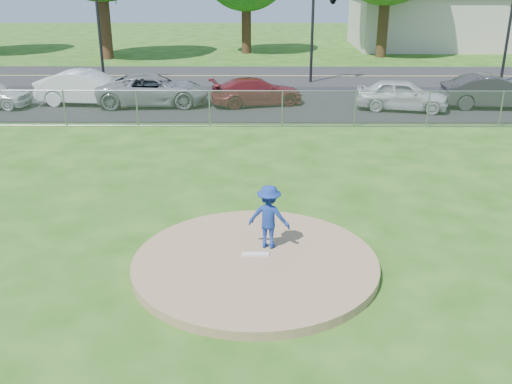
# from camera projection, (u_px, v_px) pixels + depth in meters

# --- Properties ---
(ground) EXTENTS (120.00, 120.00, 0.00)m
(ground) POSITION_uv_depth(u_px,v_px,m) (258.00, 140.00, 21.89)
(ground) COLOR #225011
(ground) RESTS_ON ground
(pitchers_mound) EXTENTS (5.40, 5.40, 0.20)m
(pitchers_mound) POSITION_uv_depth(u_px,v_px,m) (255.00, 263.00, 12.55)
(pitchers_mound) COLOR #947551
(pitchers_mound) RESTS_ON ground
(pitching_rubber) EXTENTS (0.60, 0.15, 0.04)m
(pitching_rubber) POSITION_uv_depth(u_px,v_px,m) (255.00, 254.00, 12.69)
(pitching_rubber) COLOR white
(pitching_rubber) RESTS_ON pitchers_mound
(chain_link_fence) EXTENTS (40.00, 0.06, 1.50)m
(chain_link_fence) POSITION_uv_depth(u_px,v_px,m) (258.00, 109.00, 23.47)
(chain_link_fence) COLOR gray
(chain_link_fence) RESTS_ON ground
(parking_lot) EXTENTS (50.00, 8.00, 0.01)m
(parking_lot) POSITION_uv_depth(u_px,v_px,m) (258.00, 103.00, 27.93)
(parking_lot) COLOR black
(parking_lot) RESTS_ON ground
(street) EXTENTS (60.00, 7.00, 0.01)m
(street) POSITION_uv_depth(u_px,v_px,m) (259.00, 76.00, 34.91)
(street) COLOR #242427
(street) RESTS_ON ground
(commercial_building) EXTENTS (16.40, 9.40, 4.30)m
(commercial_building) POSITION_uv_depth(u_px,v_px,m) (453.00, 20.00, 47.03)
(commercial_building) COLOR #BEB4A2
(commercial_building) RESTS_ON ground
(traffic_signal_left) EXTENTS (1.28, 0.20, 5.60)m
(traffic_signal_left) POSITION_uv_depth(u_px,v_px,m) (103.00, 22.00, 31.89)
(traffic_signal_left) COLOR black
(traffic_signal_left) RESTS_ON ground
(pitcher) EXTENTS (1.07, 0.78, 1.49)m
(pitcher) POSITION_uv_depth(u_px,v_px,m) (269.00, 217.00, 12.82)
(pitcher) COLOR navy
(pitcher) RESTS_ON pitchers_mound
(traffic_cone) EXTENTS (0.34, 0.34, 0.67)m
(traffic_cone) POSITION_uv_depth(u_px,v_px,m) (123.00, 100.00, 26.83)
(traffic_cone) COLOR #E94E0C
(traffic_cone) RESTS_ON parking_lot
(parked_car_white) EXTENTS (4.94, 2.03, 1.59)m
(parked_car_white) POSITION_uv_depth(u_px,v_px,m) (88.00, 88.00, 27.35)
(parked_car_white) COLOR white
(parked_car_white) RESTS_ON parking_lot
(parked_car_gray) EXTENTS (5.43, 2.77, 1.47)m
(parked_car_gray) POSITION_uv_depth(u_px,v_px,m) (153.00, 90.00, 27.16)
(parked_car_gray) COLOR gray
(parked_car_gray) RESTS_ON parking_lot
(parked_car_darkred) EXTENTS (4.74, 2.90, 1.28)m
(parked_car_darkred) POSITION_uv_depth(u_px,v_px,m) (257.00, 91.00, 27.26)
(parked_car_darkred) COLOR maroon
(parked_car_darkred) RESTS_ON parking_lot
(parked_car_pearl) EXTENTS (4.43, 2.54, 1.42)m
(parked_car_pearl) POSITION_uv_depth(u_px,v_px,m) (402.00, 95.00, 26.25)
(parked_car_pearl) COLOR silver
(parked_car_pearl) RESTS_ON parking_lot
(parked_car_charcoal) EXTENTS (4.65, 1.79, 1.51)m
(parked_car_charcoal) POSITION_uv_depth(u_px,v_px,m) (492.00, 92.00, 26.67)
(parked_car_charcoal) COLOR #29292C
(parked_car_charcoal) RESTS_ON parking_lot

